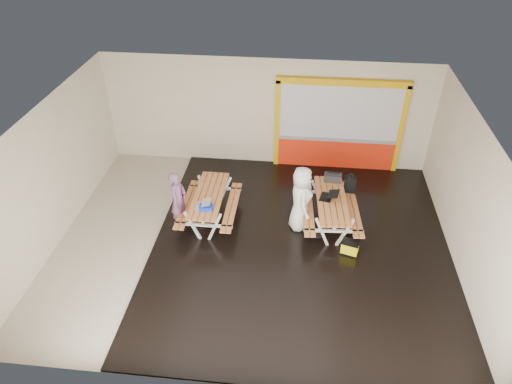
# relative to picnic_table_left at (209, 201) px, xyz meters

# --- Properties ---
(room) EXTENTS (10.02, 8.02, 3.52)m
(room) POSITION_rel_picnic_table_left_xyz_m (1.25, -0.83, 1.09)
(room) COLOR #BEB4A1
(room) RESTS_ON ground
(deck) EXTENTS (7.50, 7.98, 0.05)m
(deck) POSITION_rel_picnic_table_left_xyz_m (2.50, -0.83, -0.64)
(deck) COLOR black
(deck) RESTS_ON room
(kiosk) EXTENTS (3.88, 0.16, 3.00)m
(kiosk) POSITION_rel_picnic_table_left_xyz_m (3.45, 3.10, 0.78)
(kiosk) COLOR #FA2D11
(kiosk) RESTS_ON room
(picnic_table_left) EXTENTS (1.50, 2.18, 0.87)m
(picnic_table_left) POSITION_rel_picnic_table_left_xyz_m (0.00, 0.00, 0.00)
(picnic_table_left) COLOR #C0733A
(picnic_table_left) RESTS_ON deck
(picnic_table_right) EXTENTS (1.64, 2.29, 0.88)m
(picnic_table_right) POSITION_rel_picnic_table_left_xyz_m (3.24, 0.12, 0.00)
(picnic_table_right) COLOR #C0733A
(picnic_table_right) RESTS_ON deck
(person_left) EXTENTS (0.48, 0.64, 1.61)m
(person_left) POSITION_rel_picnic_table_left_xyz_m (-0.73, -0.35, 0.24)
(person_left) COLOR #784D74
(person_left) RESTS_ON deck
(person_right) EXTENTS (0.76, 1.01, 1.86)m
(person_right) POSITION_rel_picnic_table_left_xyz_m (2.44, -0.00, 0.25)
(person_right) COLOR white
(person_right) RESTS_ON deck
(laptop_left) EXTENTS (0.41, 0.37, 0.17)m
(laptop_left) POSITION_rel_picnic_table_left_xyz_m (-0.06, -0.52, 0.26)
(laptop_left) COLOR silver
(laptop_left) RESTS_ON picnic_table_left
(laptop_right) EXTENTS (0.55, 0.51, 0.20)m
(laptop_right) POSITION_rel_picnic_table_left_xyz_m (3.15, 0.19, 0.27)
(laptop_right) COLOR black
(laptop_right) RESTS_ON picnic_table_right
(blue_pouch) EXTENTS (0.36, 0.27, 0.10)m
(blue_pouch) POSITION_rel_picnic_table_left_xyz_m (0.05, -0.61, 0.25)
(blue_pouch) COLOR #0A2ED5
(blue_pouch) RESTS_ON picnic_table_left
(toolbox) EXTENTS (0.49, 0.27, 0.27)m
(toolbox) POSITION_rel_picnic_table_left_xyz_m (3.28, 1.01, 0.32)
(toolbox) COLOR black
(toolbox) RESTS_ON picnic_table_right
(backpack) EXTENTS (0.36, 0.26, 0.56)m
(backpack) POSITION_rel_picnic_table_left_xyz_m (3.77, 1.03, 0.13)
(backpack) COLOR black
(backpack) RESTS_ON picnic_table_right
(dark_case) EXTENTS (0.47, 0.36, 0.17)m
(dark_case) POSITION_rel_picnic_table_left_xyz_m (2.80, -0.34, -0.53)
(dark_case) COLOR black
(dark_case) RESTS_ON deck
(fluke_bag) EXTENTS (0.49, 0.38, 0.37)m
(fluke_bag) POSITION_rel_picnic_table_left_xyz_m (3.72, -0.98, -0.44)
(fluke_bag) COLOR black
(fluke_bag) RESTS_ON deck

